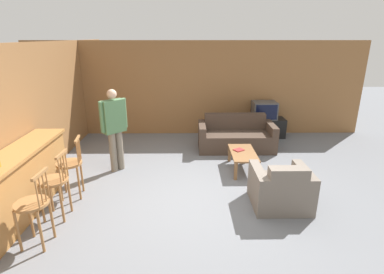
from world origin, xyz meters
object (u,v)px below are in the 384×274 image
Objects in this scene: tv_unit at (263,127)px; tv at (264,110)px; bar_chair_mid at (55,184)px; person_by_window at (114,126)px; armchair_near at (281,189)px; bar_chair_near at (33,208)px; couch_far at (236,137)px; bar_chair_far at (71,166)px; coffee_table at (243,155)px; book_on_table at (239,150)px.

tv reaches higher than tv_unit.
person_by_window is (0.53, 1.74, 0.40)m from bar_chair_mid.
tv is (0.57, 3.64, 0.46)m from armchair_near.
bar_chair_near is 0.66m from bar_chair_mid.
armchair_near is at bearing -82.95° from couch_far.
tv_unit is (0.57, 3.65, -0.04)m from armchair_near.
bar_chair_near is at bearing -102.50° from person_by_window.
bar_chair_far reaches higher than armchair_near.
bar_chair_near is 1.00× the size of bar_chair_far.
couch_far is at bearing 87.95° from coffee_table.
book_on_table is (-1.03, -2.11, 0.15)m from tv_unit.
bar_chair_near is 3.97m from coffee_table.
armchair_near is 1.61m from book_on_table.
armchair_near is 1.42× the size of tv.
couch_far is (3.23, 2.99, -0.27)m from bar_chair_mid.
coffee_table is (3.18, 1.06, -0.23)m from bar_chair_far.
coffee_table is at bearing -0.70° from person_by_window.
book_on_table is at bearing -115.99° from tv.
person_by_window is at bearing 154.29° from armchair_near.
tv_unit is at bearing 66.78° from coffee_table.
armchair_near is (0.33, -2.71, 0.00)m from couch_far.
person_by_window is (-2.65, 0.03, 0.63)m from coffee_table.
book_on_table is at bearing 1.79° from person_by_window.
coffee_table is 0.59× the size of person_by_window.
book_on_table is (-0.07, 0.11, 0.07)m from coffee_table.
bar_chair_near reaches higher than couch_far.
book_on_table is at bearing 123.31° from coffee_table.
bar_chair_mid is 5.71m from tv_unit.
bar_chair_mid is at bearing 90.00° from bar_chair_near.
coffee_table is 1.57× the size of tv.
couch_far is 2.89× the size of tv.
tv_unit is (0.95, 2.22, -0.07)m from coffee_table.
person_by_window reaches higher than armchair_near.
couch_far is 1.28m from coffee_table.
person_by_window is at bearing -178.21° from book_on_table.
couch_far is 3.04m from person_by_window.
armchair_near is 0.53× the size of person_by_window.
armchair_near is 0.78× the size of tv_unit.
book_on_table is 0.15× the size of person_by_window.
person_by_window reaches higher than couch_far.
bar_chair_mid is at bearing -136.46° from tv.
tv reaches higher than coffee_table.
bar_chair_mid reaches higher than tv_unit.
person_by_window is at bearing -148.71° from tv_unit.
tv_unit is 2.35m from book_on_table.
tv_unit is at bearing 48.00° from bar_chair_near.
coffee_table is 0.86× the size of tv_unit.
bar_chair_mid is 0.92× the size of tv_unit.
bar_chair_mid is 1.18× the size of armchair_near.
couch_far is 1.85× the size of coffee_table.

